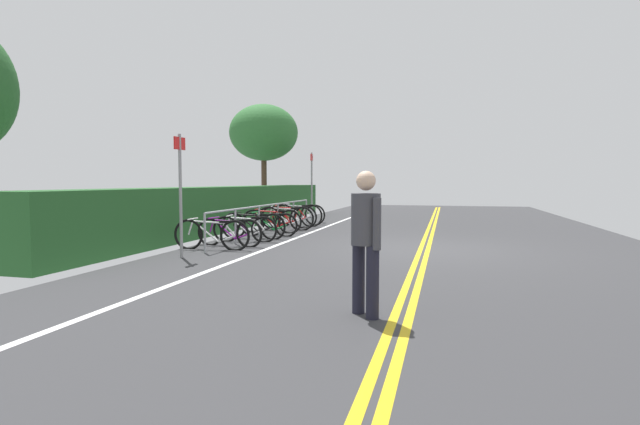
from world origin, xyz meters
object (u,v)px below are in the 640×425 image
Objects in this scene: bicycle_5 at (272,221)px; bicycle_9 at (300,214)px; bicycle_0 at (212,234)px; sign_post_far at (312,180)px; tree_mid at (264,133)px; bicycle_4 at (269,224)px; bicycle_7 at (289,217)px; bicycle_1 at (229,232)px; bike_rack at (269,212)px; bicycle_3 at (253,226)px; pedestrian at (366,234)px; bicycle_6 at (285,219)px; sign_post_near at (180,184)px; bicycle_2 at (245,229)px; bicycle_8 at (297,215)px.

bicycle_5 is 2.81m from bicycle_9.
sign_post_far reaches higher than bicycle_0.
tree_mid is at bearing 22.88° from bicycle_5.
bicycle_7 is (2.19, 0.15, 0.04)m from bicycle_4.
bicycle_7 is (1.40, -0.06, 0.02)m from bicycle_5.
bicycle_9 is (5.75, 0.10, 0.03)m from bicycle_1.
bike_rack is 4.17× the size of bicycle_3.
bicycle_9 is at bearing 3.38° from bicycle_7.
pedestrian is 17.07m from tree_mid.
bicycle_6 is (3.65, -0.09, 0.04)m from bicycle_1.
bicycle_3 is at bearing -2.76° from sign_post_near.
pedestrian reaches higher than bicycle_9.
bike_rack is at bearing -1.30° from bicycle_3.
bike_rack is 3.19m from bicycle_0.
bicycle_3 is 0.99× the size of bicycle_9.
tree_mid reaches higher than bicycle_0.
bike_rack is 4.22× the size of bicycle_0.
bicycle_7 is (4.97, -0.11, 0.03)m from bicycle_0.
bicycle_6 is 3.81m from sign_post_far.
bicycle_1 is 0.94× the size of bicycle_3.
bicycle_3 is (-1.09, 0.02, -0.30)m from bike_rack.
bicycle_4 is at bearing -178.23° from bicycle_6.
bicycle_3 is 0.36× the size of tree_mid.
sign_post_near is (-2.56, 0.21, 1.11)m from bicycle_2.
bike_rack is 4.38m from sign_post_near.
sign_post_near is at bearing 178.21° from bicycle_8.
bicycle_3 is 10.03m from tree_mid.
bicycle_1 is 0.97× the size of bicycle_8.
bicycle_4 is 8.02m from pedestrian.
bicycle_1 is 0.99× the size of bicycle_6.
bicycle_7 is at bearing 0.70° from bicycle_2.
sign_post_near is (3.13, 4.12, 0.52)m from pedestrian.
bicycle_4 is 0.95× the size of bicycle_8.
sign_post_far is at bearing 1.09° from bicycle_2.
bicycle_1 is 0.70× the size of sign_post_near.
sign_post_far reaches higher than sign_post_near.
sign_post_near is at bearing 177.61° from bike_rack.
bicycle_8 is at bearing -1.79° from sign_post_near.
bicycle_2 is 0.92× the size of bicycle_5.
bicycle_7 is (1.80, 0.01, -0.28)m from bike_rack.
sign_post_near is (-6.10, 0.17, 1.07)m from bicycle_7.
bicycle_8 is 6.89m from sign_post_near.
bicycle_4 is at bearing -4.70° from sign_post_near.
bicycle_3 is 0.70× the size of sign_post_far.
sign_post_near reaches higher than bicycle_3.
bicycle_2 is 0.93× the size of bicycle_7.
bicycle_0 reaches higher than bicycle_4.
bicycle_0 is 1.02× the size of bicycle_8.
bicycle_3 is at bearing 179.08° from bicycle_8.
bicycle_5 is 0.69× the size of sign_post_far.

